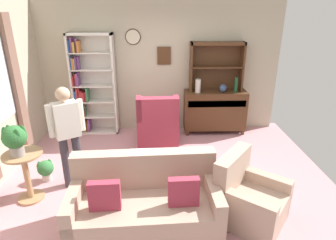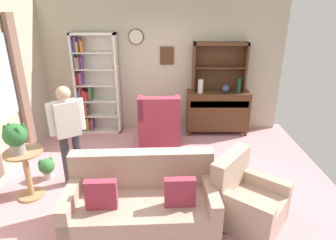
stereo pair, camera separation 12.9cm
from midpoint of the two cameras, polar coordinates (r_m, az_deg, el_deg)
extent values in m
cube|color=#C68C93|center=(4.71, -1.97, -11.86)|extent=(5.40, 4.60, 0.02)
cube|color=#BCB299|center=(6.16, -2.13, 10.61)|extent=(5.00, 0.06, 2.80)
cylinder|color=beige|center=(6.06, -7.60, 16.03)|extent=(0.28, 0.03, 0.28)
torus|color=#382314|center=(6.06, -7.60, 16.03)|extent=(0.31, 0.02, 0.31)
cube|color=#4C2D19|center=(6.07, -1.42, 12.64)|extent=(0.28, 0.03, 0.36)
cube|color=#7F5B4C|center=(5.56, -28.37, 6.22)|extent=(0.08, 0.24, 2.30)
cube|color=brown|center=(4.45, 0.68, -13.81)|extent=(2.30, 1.77, 0.01)
cube|color=silver|center=(6.32, -18.86, 6.48)|extent=(0.04, 0.30, 2.10)
cube|color=silver|center=(6.13, -11.10, 6.78)|extent=(0.04, 0.30, 2.10)
cube|color=silver|center=(6.04, -16.02, 16.11)|extent=(0.90, 0.30, 0.04)
cube|color=silver|center=(6.55, -14.17, -2.08)|extent=(0.90, 0.30, 0.04)
cube|color=silver|center=(6.35, -14.76, 6.99)|extent=(0.90, 0.01, 2.10)
cube|color=silver|center=(6.41, -14.46, 0.84)|extent=(0.86, 0.30, 0.02)
cube|color=#284C8C|center=(6.56, -17.74, -0.84)|extent=(0.02, 0.18, 0.27)
cube|color=#723F7F|center=(6.55, -17.46, -0.84)|extent=(0.03, 0.21, 0.27)
cube|color=#337247|center=(6.55, -17.19, -0.98)|extent=(0.02, 0.21, 0.23)
cube|color=#337247|center=(6.54, -16.91, -0.84)|extent=(0.04, 0.20, 0.27)
cube|color=#CC7233|center=(6.52, -16.54, -0.79)|extent=(0.04, 0.22, 0.28)
cube|color=#CC7233|center=(6.52, -16.11, -1.06)|extent=(0.04, 0.13, 0.21)
cube|color=#723F7F|center=(6.50, -15.79, -0.78)|extent=(0.04, 0.22, 0.28)
cube|color=silver|center=(6.30, -14.74, 3.70)|extent=(0.86, 0.30, 0.02)
cube|color=#B22D33|center=(6.45, -17.99, 1.71)|extent=(0.04, 0.23, 0.22)
cube|color=gold|center=(6.44, -17.64, 1.69)|extent=(0.03, 0.24, 0.21)
cube|color=#B22D33|center=(6.43, -17.39, 1.76)|extent=(0.02, 0.12, 0.23)
cube|color=gray|center=(6.41, -17.13, 2.03)|extent=(0.03, 0.14, 0.29)
cube|color=#B22D33|center=(6.42, -16.79, 1.66)|extent=(0.03, 0.22, 0.20)
cube|color=#337247|center=(6.41, -16.57, 1.72)|extent=(0.02, 0.11, 0.21)
cube|color=silver|center=(6.21, -15.04, 6.65)|extent=(0.86, 0.30, 0.02)
cube|color=#284C8C|center=(6.35, -18.31, 4.60)|extent=(0.04, 0.21, 0.23)
cube|color=#B22D33|center=(6.33, -18.00, 4.89)|extent=(0.03, 0.20, 0.29)
cube|color=#B22D33|center=(6.32, -17.70, 4.92)|extent=(0.02, 0.16, 0.30)
cube|color=#B22D33|center=(6.32, -17.34, 4.63)|extent=(0.03, 0.21, 0.23)
cube|color=#B22D33|center=(6.31, -16.94, 4.52)|extent=(0.04, 0.20, 0.20)
cube|color=#B22D33|center=(6.30, -16.54, 4.53)|extent=(0.04, 0.15, 0.20)
cube|color=#337247|center=(6.27, -16.20, 4.95)|extent=(0.03, 0.23, 0.29)
cube|color=silver|center=(6.14, -15.35, 9.68)|extent=(0.86, 0.30, 0.02)
cube|color=#B22D33|center=(6.27, -18.73, 7.44)|extent=(0.03, 0.22, 0.21)
cube|color=#3F3833|center=(6.25, -18.52, 7.79)|extent=(0.02, 0.13, 0.28)
cube|color=#B22D33|center=(6.25, -18.30, 7.66)|extent=(0.02, 0.19, 0.25)
cube|color=#723F7F|center=(6.24, -17.99, 7.72)|extent=(0.04, 0.22, 0.26)
cube|color=silver|center=(6.08, -15.67, 12.77)|extent=(0.86, 0.30, 0.02)
cube|color=#284C8C|center=(6.19, -19.16, 10.71)|extent=(0.02, 0.19, 0.27)
cube|color=#CC7233|center=(6.19, -18.83, 10.58)|extent=(0.03, 0.20, 0.23)
cube|color=gray|center=(6.18, -18.49, 10.57)|extent=(0.02, 0.22, 0.22)
cube|color=#723F7F|center=(6.17, -18.27, 10.72)|extent=(0.03, 0.15, 0.25)
cube|color=#723F7F|center=(6.16, -17.91, 10.73)|extent=(0.03, 0.12, 0.25)
cube|color=#284C8C|center=(6.15, -19.52, 13.66)|extent=(0.03, 0.17, 0.24)
cube|color=#723F7F|center=(6.13, -19.13, 13.92)|extent=(0.04, 0.16, 0.29)
cube|color=gold|center=(6.12, -18.66, 13.56)|extent=(0.04, 0.21, 0.20)
cube|color=#723F7F|center=(6.11, -18.30, 13.82)|extent=(0.04, 0.11, 0.25)
cube|color=#CC7233|center=(6.10, -17.91, 13.71)|extent=(0.04, 0.21, 0.22)
cube|color=#4C2D19|center=(6.24, 8.64, 2.03)|extent=(1.30, 0.45, 0.82)
cube|color=#4C2D19|center=(6.18, 3.19, -2.58)|extent=(0.06, 0.06, 0.10)
cube|color=#4C2D19|center=(6.39, 13.98, -2.36)|extent=(0.06, 0.06, 0.10)
cube|color=#4C2D19|center=(6.50, 2.93, -1.30)|extent=(0.06, 0.06, 0.10)
cube|color=#4C2D19|center=(6.70, 13.22, -1.14)|extent=(0.06, 0.06, 0.10)
cube|color=#3D2414|center=(5.97, 9.11, 3.17)|extent=(1.20, 0.01, 0.14)
cube|color=#4C2D19|center=(6.00, 3.94, 10.46)|extent=(0.04, 0.26, 1.00)
cube|color=#4C2D19|center=(6.20, 13.90, 10.24)|extent=(0.04, 0.26, 1.00)
cube|color=#4C2D19|center=(6.00, 9.27, 14.78)|extent=(1.10, 0.26, 0.06)
cube|color=#4C2D19|center=(6.08, 9.00, 10.39)|extent=(1.06, 0.26, 0.02)
cube|color=#4C2D19|center=(6.20, 8.79, 10.62)|extent=(1.10, 0.01, 1.00)
cylinder|color=beige|center=(5.94, 5.35, 6.74)|extent=(0.11, 0.11, 0.28)
ellipsoid|color=#33476B|center=(6.06, 10.23, 6.23)|extent=(0.15, 0.15, 0.17)
cylinder|color=#194223|center=(6.08, 12.74, 6.80)|extent=(0.07, 0.07, 0.32)
cube|color=tan|center=(3.73, -5.55, -18.12)|extent=(1.84, 0.94, 0.42)
cube|color=tan|center=(3.73, -5.75, -9.60)|extent=(1.81, 0.29, 0.48)
cube|color=tan|center=(3.79, -18.81, -16.89)|extent=(0.18, 0.86, 0.60)
cube|color=tan|center=(3.74, 7.76, -16.33)|extent=(0.18, 0.86, 0.60)
cube|color=#A33347|center=(3.44, -13.56, -14.41)|extent=(0.36, 0.12, 0.36)
cube|color=#A33347|center=(3.41, 2.00, -14.08)|extent=(0.36, 0.12, 0.36)
cube|color=white|center=(3.61, -5.89, -6.32)|extent=(0.37, 0.20, 0.00)
cube|color=tan|center=(3.97, 15.26, -16.31)|extent=(1.08, 1.07, 0.40)
cube|color=tan|center=(3.81, 11.69, -9.68)|extent=(0.60, 0.70, 0.48)
cube|color=tan|center=(3.69, 13.53, -17.91)|extent=(0.70, 0.59, 0.55)
cube|color=tan|center=(4.16, 16.97, -13.24)|extent=(0.70, 0.59, 0.55)
cube|color=#A33347|center=(5.77, -2.69, -2.66)|extent=(0.80, 0.82, 0.42)
cube|color=#A33347|center=(5.29, -2.75, 1.17)|extent=(0.78, 0.22, 0.63)
cube|color=#A33347|center=(5.31, 0.90, 2.35)|extent=(0.11, 0.28, 0.44)
cube|color=#A33347|center=(5.30, -6.45, 2.20)|extent=(0.11, 0.28, 0.44)
cylinder|color=#A87F56|center=(4.42, -27.69, -6.07)|extent=(0.52, 0.52, 0.03)
cylinder|color=#A87F56|center=(4.59, -26.89, -10.14)|extent=(0.08, 0.08, 0.70)
cylinder|color=#A87F56|center=(4.76, -26.19, -13.60)|extent=(0.36, 0.36, 0.03)
cylinder|color=gray|center=(4.35, -28.49, -5.37)|extent=(0.18, 0.18, 0.15)
sphere|color=#2D6B33|center=(4.27, -28.97, -2.97)|extent=(0.31, 0.31, 0.31)
ellipsoid|color=#2D6B33|center=(4.31, -30.33, -2.49)|extent=(0.09, 0.05, 0.22)
ellipsoid|color=#2D6B33|center=(4.16, -28.50, -2.95)|extent=(0.09, 0.05, 0.22)
ellipsoid|color=#2D6B33|center=(4.25, -27.61, -2.27)|extent=(0.09, 0.05, 0.22)
ellipsoid|color=#2D6B33|center=(4.35, -29.73, -2.17)|extent=(0.09, 0.05, 0.22)
cylinder|color=beige|center=(5.07, -23.56, -10.30)|extent=(0.15, 0.15, 0.12)
sphere|color=#387F42|center=(4.99, -23.84, -8.72)|extent=(0.25, 0.25, 0.25)
ellipsoid|color=#387F42|center=(5.02, -23.12, -8.02)|extent=(0.07, 0.04, 0.18)
ellipsoid|color=#387F42|center=(5.02, -24.79, -8.34)|extent=(0.07, 0.04, 0.18)
ellipsoid|color=#387F42|center=(4.98, -24.90, -8.58)|extent=(0.07, 0.04, 0.18)
ellipsoid|color=#387F42|center=(5.01, -23.06, -8.05)|extent=(0.07, 0.04, 0.18)
cylinder|color=#38333D|center=(4.63, -20.34, -7.91)|extent=(0.17, 0.17, 0.82)
cylinder|color=#38333D|center=(4.66, -18.20, -7.39)|extent=(0.17, 0.17, 0.82)
cube|color=silver|center=(4.37, -20.35, 0.05)|extent=(0.39, 0.35, 0.52)
sphere|color=tan|center=(4.25, -21.01, 4.81)|extent=(0.28, 0.28, 0.20)
cylinder|color=silver|center=(4.32, -23.19, -0.24)|extent=(0.11, 0.11, 0.48)
cylinder|color=silver|center=(4.41, -17.65, 0.96)|extent=(0.11, 0.11, 0.48)
cube|color=#4C2D19|center=(4.39, -3.80, -8.18)|extent=(0.80, 0.50, 0.03)
cube|color=#4C2D19|center=(4.35, -8.81, -12.03)|extent=(0.05, 0.05, 0.39)
cube|color=#4C2D19|center=(4.32, 1.20, -12.00)|extent=(0.05, 0.05, 0.39)
cube|color=#4C2D19|center=(4.72, -8.21, -9.06)|extent=(0.05, 0.05, 0.39)
cube|color=#4C2D19|center=(4.69, 0.92, -9.00)|extent=(0.05, 0.05, 0.39)
cube|color=#337247|center=(4.40, -4.58, -7.76)|extent=(0.21, 0.12, 0.02)
cube|color=#B22D33|center=(4.40, -4.60, -7.37)|extent=(0.20, 0.16, 0.03)
cube|color=#284C8C|center=(4.38, -4.54, -7.11)|extent=(0.22, 0.16, 0.03)
cube|color=#3F3833|center=(4.37, -4.72, -6.75)|extent=(0.21, 0.14, 0.03)
camera|label=1|loc=(0.06, -90.83, -0.33)|focal=30.72mm
camera|label=2|loc=(0.06, 89.17, 0.33)|focal=30.72mm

